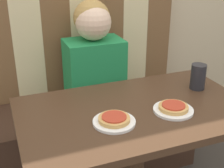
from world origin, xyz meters
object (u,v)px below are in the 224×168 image
(person, at_px, (94,54))
(pizza_right, at_px, (173,107))
(pizza_left, at_px, (114,119))
(drinking_cup, at_px, (198,77))
(plate_right, at_px, (173,110))
(plate_left, at_px, (114,122))

(person, distance_m, pizza_right, 0.73)
(pizza_left, xyz_separation_m, pizza_right, (0.29, 0.00, 0.00))
(drinking_cup, bearing_deg, plate_right, -145.33)
(plate_left, relative_size, pizza_left, 1.35)
(plate_right, bearing_deg, pizza_left, 180.00)
(person, bearing_deg, pizza_right, -78.52)
(person, distance_m, drinking_cup, 0.67)
(pizza_left, bearing_deg, drinking_cup, 17.77)
(pizza_left, bearing_deg, person, 78.52)
(plate_right, relative_size, drinking_cup, 1.38)
(plate_left, height_order, pizza_left, pizza_left)
(plate_left, distance_m, drinking_cup, 0.57)
(person, xyz_separation_m, plate_left, (-0.14, -0.71, -0.07))
(person, relative_size, drinking_cup, 5.01)
(plate_left, relative_size, drinking_cup, 1.38)
(plate_left, bearing_deg, pizza_right, 0.00)
(person, height_order, drinking_cup, person)
(pizza_right, bearing_deg, pizza_left, 180.00)
(plate_right, distance_m, pizza_left, 0.29)
(plate_left, relative_size, plate_right, 1.00)
(pizza_left, height_order, drinking_cup, drinking_cup)
(plate_right, relative_size, pizza_right, 1.35)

